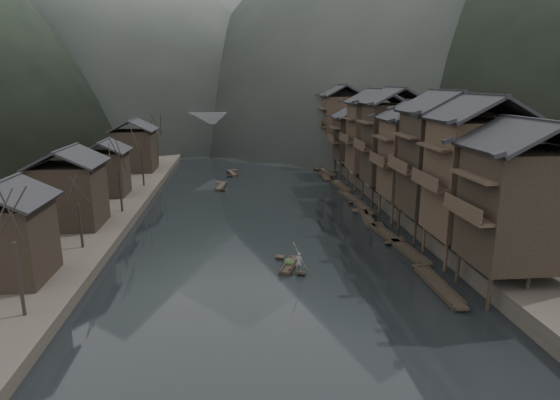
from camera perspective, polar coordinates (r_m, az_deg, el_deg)
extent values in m
plane|color=black|center=(42.17, -0.59, -7.62)|extent=(300.00, 300.00, 0.00)
cube|color=#2D2823|center=(88.99, 20.27, 3.74)|extent=(40.00, 200.00, 1.80)
cube|color=#2D2823|center=(86.52, -26.78, 2.62)|extent=(40.00, 200.00, 1.20)
cylinder|color=black|center=(36.42, 24.16, -10.35)|extent=(0.30, 0.30, 2.90)
cylinder|color=black|center=(40.31, 20.86, -7.66)|extent=(0.30, 0.30, 2.90)
cylinder|color=black|center=(37.81, 27.85, -9.87)|extent=(0.30, 0.30, 2.90)
cylinder|color=black|center=(41.56, 24.30, -7.34)|extent=(0.30, 0.30, 2.90)
cube|color=black|center=(38.20, 27.32, -0.82)|extent=(7.00, 6.00, 8.42)
cube|color=black|center=(36.32, 21.91, -1.65)|extent=(1.20, 5.70, 0.25)
cylinder|color=black|center=(42.15, 19.57, -6.59)|extent=(0.30, 0.30, 2.90)
cylinder|color=black|center=(46.28, 17.12, -4.55)|extent=(0.30, 0.30, 2.90)
cylinder|color=black|center=(43.35, 22.89, -6.32)|extent=(0.30, 0.30, 2.90)
cylinder|color=black|center=(47.38, 20.21, -4.37)|extent=(0.30, 0.30, 2.90)
cube|color=black|center=(43.94, 22.63, 2.45)|extent=(7.00, 6.00, 9.91)
cube|color=black|center=(42.32, 17.77, 1.77)|extent=(1.20, 5.70, 0.25)
cylinder|color=black|center=(48.21, 16.15, -3.73)|extent=(0.30, 0.30, 2.90)
cylinder|color=black|center=(52.50, 14.28, -2.14)|extent=(0.30, 0.30, 2.90)
cylinder|color=black|center=(49.27, 19.14, -3.57)|extent=(0.30, 0.30, 2.90)
cylinder|color=black|center=(53.48, 17.06, -2.04)|extent=(0.30, 0.30, 2.90)
cube|color=black|center=(50.10, 18.98, 4.23)|extent=(7.00, 6.00, 10.14)
cube|color=black|center=(48.69, 14.62, 3.67)|extent=(1.20, 5.70, 0.25)
cylinder|color=black|center=(54.50, 13.52, -1.50)|extent=(0.30, 0.30, 2.90)
cylinder|color=black|center=(58.90, 12.05, -0.25)|extent=(0.30, 0.30, 2.90)
cylinder|color=black|center=(55.44, 16.22, -1.41)|extent=(0.30, 0.30, 2.90)
cylinder|color=black|center=(59.77, 14.57, -0.19)|extent=(0.30, 0.30, 2.90)
cube|color=black|center=(56.57, 16.08, 4.85)|extent=(7.00, 6.00, 8.86)
cube|color=black|center=(55.32, 12.17, 4.42)|extent=(1.20, 5.70, 0.25)
cylinder|color=black|center=(61.87, 11.19, 0.48)|extent=(0.30, 0.30, 2.90)
cylinder|color=black|center=(66.37, 10.04, 1.46)|extent=(0.30, 0.30, 2.90)
cylinder|color=black|center=(62.70, 13.60, 0.53)|extent=(0.30, 0.30, 2.90)
cylinder|color=black|center=(67.14, 12.31, 1.49)|extent=(0.30, 0.30, 2.90)
cube|color=black|center=(63.91, 13.55, 6.67)|extent=(7.00, 6.00, 10.29)
cube|color=black|center=(62.81, 10.05, 6.24)|extent=(1.20, 5.70, 0.25)
cylinder|color=black|center=(70.33, 9.16, 2.21)|extent=(0.30, 0.30, 2.90)
cylinder|color=black|center=(74.90, 8.26, 2.97)|extent=(0.30, 0.30, 2.90)
cylinder|color=black|center=(71.06, 11.31, 2.24)|extent=(0.30, 0.30, 2.90)
cylinder|color=black|center=(75.58, 10.29, 2.99)|extent=(0.30, 0.30, 2.90)
cube|color=black|center=(72.45, 11.28, 7.51)|extent=(7.00, 6.00, 9.99)
cube|color=black|center=(71.48, 8.16, 7.15)|extent=(1.20, 5.70, 0.25)
cylinder|color=black|center=(79.87, 7.40, 3.69)|extent=(0.30, 0.30, 2.90)
cylinder|color=black|center=(84.49, 6.70, 4.29)|extent=(0.30, 0.30, 2.90)
cylinder|color=black|center=(80.51, 9.32, 3.71)|extent=(0.30, 0.30, 2.90)
cylinder|color=black|center=(85.09, 8.52, 4.30)|extent=(0.30, 0.30, 2.90)
cube|color=black|center=(82.19, 9.27, 7.35)|extent=(7.00, 6.00, 7.12)
cube|color=black|center=(81.32, 6.51, 7.12)|extent=(1.20, 5.70, 0.25)
cylinder|color=black|center=(91.45, 5.78, 5.06)|extent=(0.30, 0.30, 2.90)
cylinder|color=black|center=(96.11, 5.24, 5.52)|extent=(0.30, 0.30, 2.90)
cylinder|color=black|center=(92.01, 7.47, 5.07)|extent=(0.30, 0.30, 2.90)
cylinder|color=black|center=(96.64, 6.85, 5.52)|extent=(0.30, 0.30, 2.90)
cube|color=black|center=(93.63, 7.48, 9.23)|extent=(7.00, 6.00, 10.40)
cube|color=black|center=(92.88, 5.03, 8.94)|extent=(1.20, 5.70, 0.25)
cube|color=black|center=(40.73, -30.27, -4.15)|extent=(5.50, 5.50, 6.00)
cube|color=black|center=(53.20, -24.15, 0.76)|extent=(6.00, 6.00, 6.50)
cube|color=black|center=(66.38, -20.34, 3.26)|extent=(5.00, 5.00, 5.80)
cube|color=black|center=(83.60, -17.27, 5.93)|extent=(6.50, 6.50, 6.80)
cylinder|color=black|center=(34.32, -28.94, -8.06)|extent=(0.24, 0.24, 5.00)
cylinder|color=black|center=(45.92, -22.60, -2.59)|extent=(0.24, 0.24, 4.14)
cylinder|color=black|center=(57.29, -19.12, 1.36)|extent=(0.24, 0.24, 5.04)
cylinder|color=black|center=(70.86, -16.48, 3.99)|extent=(0.24, 0.24, 5.30)
cylinder|color=black|center=(88.96, -14.24, 6.17)|extent=(0.24, 0.24, 5.48)
cube|color=black|center=(39.10, 18.76, -9.98)|extent=(1.11, 7.61, 0.30)
cube|color=black|center=(39.03, 18.78, -9.74)|extent=(1.16, 7.45, 0.10)
cube|color=black|center=(42.13, 16.78, -7.85)|extent=(0.94, 0.93, 0.37)
cube|color=black|center=(36.07, 21.13, -12.05)|extent=(0.94, 0.93, 0.37)
cube|color=black|center=(45.72, 15.39, -6.18)|extent=(1.87, 7.39, 0.30)
cube|color=black|center=(45.66, 15.40, -5.97)|extent=(1.91, 7.25, 0.10)
cube|color=black|center=(48.89, 14.39, -4.61)|extent=(1.02, 0.99, 0.36)
cube|color=black|center=(42.51, 16.57, -7.63)|extent=(1.02, 0.99, 0.36)
cube|color=black|center=(50.69, 12.56, -3.99)|extent=(1.84, 6.59, 0.30)
cube|color=black|center=(50.64, 12.57, -3.79)|extent=(1.88, 6.47, 0.10)
cube|color=black|center=(53.58, 11.94, -2.81)|extent=(1.02, 0.90, 0.34)
cube|color=black|center=(47.75, 13.28, -4.99)|extent=(1.02, 0.90, 0.34)
cube|color=black|center=(55.57, 10.52, -2.27)|extent=(1.96, 7.19, 0.30)
cube|color=black|center=(55.52, 10.53, -2.10)|extent=(1.99, 7.06, 0.10)
cube|color=black|center=(58.57, 9.25, -1.23)|extent=(1.03, 0.98, 0.35)
cube|color=black|center=(52.54, 11.95, -3.15)|extent=(1.03, 0.98, 0.35)
cube|color=black|center=(60.12, 10.05, -1.00)|extent=(1.16, 6.48, 0.30)
cube|color=black|center=(60.07, 10.06, -0.83)|extent=(1.21, 6.35, 0.10)
cube|color=black|center=(62.99, 9.35, -0.14)|extent=(0.94, 0.81, 0.34)
cube|color=black|center=(57.19, 10.84, -1.67)|extent=(0.94, 0.81, 0.34)
cube|color=black|center=(65.76, 8.36, 0.38)|extent=(1.77, 6.56, 0.30)
cube|color=black|center=(65.72, 8.36, 0.53)|extent=(1.81, 6.44, 0.10)
cube|color=black|center=(68.73, 8.03, 1.11)|extent=(1.01, 0.89, 0.34)
cube|color=black|center=(62.73, 8.73, -0.17)|extent=(1.01, 0.89, 0.34)
cube|color=black|center=(71.90, 7.43, 1.59)|extent=(1.58, 7.07, 0.30)
cube|color=black|center=(71.86, 7.43, 1.73)|extent=(1.62, 6.94, 0.10)
cube|color=black|center=(75.12, 7.05, 2.26)|extent=(0.99, 0.92, 0.35)
cube|color=black|center=(68.63, 7.85, 1.10)|extent=(0.99, 0.92, 0.35)
cube|color=black|center=(78.99, 5.60, 2.78)|extent=(1.72, 6.08, 0.30)
cube|color=black|center=(78.95, 5.61, 2.91)|extent=(1.76, 5.97, 0.10)
cube|color=black|center=(81.66, 5.03, 3.27)|extent=(1.01, 0.84, 0.33)
cube|color=black|center=(76.26, 6.23, 2.46)|extent=(1.01, 0.84, 0.33)
cube|color=black|center=(83.27, 5.69, 3.37)|extent=(1.82, 7.56, 0.30)
cube|color=black|center=(83.24, 5.69, 3.49)|extent=(1.86, 7.41, 0.10)
cube|color=black|center=(86.77, 5.48, 3.90)|extent=(1.02, 1.00, 0.36)
cube|color=black|center=(79.74, 5.93, 2.98)|extent=(1.02, 1.00, 0.36)
cube|color=black|center=(89.22, 4.18, 4.12)|extent=(1.42, 7.20, 0.30)
cube|color=black|center=(89.19, 4.18, 4.23)|extent=(1.47, 7.06, 0.10)
cube|color=black|center=(92.55, 3.93, 4.58)|extent=(0.97, 0.92, 0.35)
cube|color=black|center=(85.84, 4.45, 3.81)|extent=(0.97, 0.92, 0.35)
cube|color=black|center=(96.09, 4.37, 4.84)|extent=(1.77, 6.78, 0.30)
cube|color=black|center=(96.06, 4.37, 4.94)|extent=(1.81, 6.65, 0.10)
cube|color=black|center=(99.13, 3.88, 5.22)|extent=(1.01, 0.91, 0.34)
cube|color=black|center=(93.02, 4.89, 4.61)|extent=(1.01, 0.91, 0.34)
cube|color=black|center=(72.28, -7.20, 1.67)|extent=(1.61, 5.47, 0.30)
cube|color=black|center=(72.24, -7.20, 1.81)|extent=(1.65, 5.37, 0.10)
cube|color=black|center=(74.78, -7.37, 2.19)|extent=(0.92, 0.76, 0.31)
cube|color=black|center=(69.73, -7.02, 1.33)|extent=(0.92, 0.76, 0.31)
cube|color=black|center=(82.61, -5.87, 3.27)|extent=(2.04, 5.30, 0.30)
cube|color=black|center=(82.57, -5.87, 3.40)|extent=(2.07, 5.21, 0.10)
cube|color=black|center=(84.98, -5.51, 3.68)|extent=(0.96, 0.81, 0.31)
cube|color=black|center=(80.19, -6.25, 3.03)|extent=(0.96, 0.81, 0.31)
cube|color=#4C4C4F|center=(111.40, -3.67, 9.78)|extent=(40.00, 6.00, 1.60)
cube|color=#4C4C4F|center=(108.61, -3.64, 10.36)|extent=(40.00, 0.50, 1.00)
cube|color=#4C4C4F|center=(114.00, -3.72, 10.54)|extent=(40.00, 0.50, 1.00)
cube|color=#4C4C4F|center=(112.25, -10.86, 7.54)|extent=(3.20, 6.00, 6.40)
cube|color=#4C4C4F|center=(111.73, -5.96, 7.69)|extent=(3.20, 6.00, 6.40)
cube|color=#4C4C4F|center=(111.99, -1.31, 7.77)|extent=(3.20, 6.00, 6.40)
cube|color=#4C4C4F|center=(113.04, 3.54, 7.81)|extent=(3.20, 6.00, 6.40)
cube|color=black|center=(41.16, 1.26, -7.96)|extent=(2.30, 4.24, 0.30)
cube|color=black|center=(41.09, 1.26, -7.72)|extent=(2.32, 4.17, 0.10)
cube|color=black|center=(42.78, 0.04, -6.87)|extent=(0.91, 0.76, 0.28)
cube|color=black|center=(39.46, 2.59, -8.75)|extent=(0.91, 0.76, 0.28)
ellipsoid|color=black|center=(41.12, 1.13, -7.11)|extent=(1.00, 1.31, 0.60)
imported|color=#5E5D60|center=(39.43, 2.32, -7.24)|extent=(0.70, 0.56, 1.66)
cylinder|color=#8C7A51|center=(38.56, 2.65, -3.49)|extent=(1.68, 2.07, 3.73)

